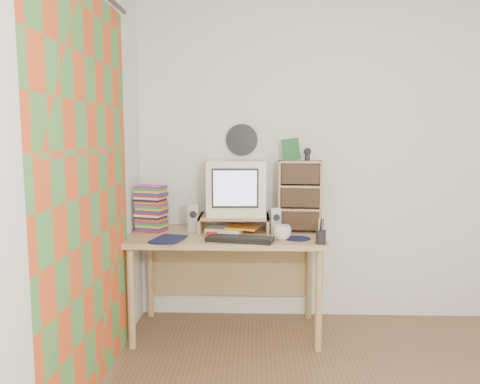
# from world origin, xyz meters

# --- Properties ---
(back_wall) EXTENTS (3.50, 0.00, 3.50)m
(back_wall) POSITION_xyz_m (0.00, 1.75, 1.25)
(back_wall) COLOR white
(back_wall) RESTS_ON floor
(left_wall) EXTENTS (0.00, 3.50, 3.50)m
(left_wall) POSITION_xyz_m (-1.75, 0.00, 1.25)
(left_wall) COLOR white
(left_wall) RESTS_ON floor
(curtain) EXTENTS (0.00, 2.20, 2.20)m
(curtain) POSITION_xyz_m (-1.71, 0.48, 1.15)
(curtain) COLOR #DD4C1F
(curtain) RESTS_ON left_wall
(wall_disc) EXTENTS (0.25, 0.02, 0.25)m
(wall_disc) POSITION_xyz_m (-0.93, 1.73, 1.43)
(wall_disc) COLOR black
(wall_disc) RESTS_ON back_wall
(desk) EXTENTS (1.40, 0.70, 0.75)m
(desk) POSITION_xyz_m (-1.03, 1.44, 0.62)
(desk) COLOR tan
(desk) RESTS_ON floor
(monitor_riser) EXTENTS (0.52, 0.30, 0.12)m
(monitor_riser) POSITION_xyz_m (-0.98, 1.48, 0.84)
(monitor_riser) COLOR tan
(monitor_riser) RESTS_ON desk
(crt_monitor) EXTENTS (0.45, 0.45, 0.41)m
(crt_monitor) POSITION_xyz_m (-0.97, 1.53, 1.07)
(crt_monitor) COLOR silver
(crt_monitor) RESTS_ON monitor_riser
(speaker_left) EXTENTS (0.09, 0.09, 0.21)m
(speaker_left) POSITION_xyz_m (-1.28, 1.45, 0.86)
(speaker_left) COLOR #BABBC0
(speaker_left) RESTS_ON desk
(speaker_right) EXTENTS (0.08, 0.08, 0.19)m
(speaker_right) POSITION_xyz_m (-0.67, 1.41, 0.85)
(speaker_right) COLOR #BABBC0
(speaker_right) RESTS_ON desk
(keyboard) EXTENTS (0.47, 0.24, 0.03)m
(keyboard) POSITION_xyz_m (-0.93, 1.13, 0.77)
(keyboard) COLOR black
(keyboard) RESTS_ON desk
(dvd_stack) EXTENTS (0.24, 0.20, 0.29)m
(dvd_stack) POSITION_xyz_m (-1.60, 1.47, 0.90)
(dvd_stack) COLOR brown
(dvd_stack) RESTS_ON desk
(cd_rack) EXTENTS (0.33, 0.19, 0.53)m
(cd_rack) POSITION_xyz_m (-0.49, 1.49, 1.01)
(cd_rack) COLOR tan
(cd_rack) RESTS_ON desk
(mug) EXTENTS (0.14, 0.14, 0.10)m
(mug) POSITION_xyz_m (-0.64, 1.19, 0.80)
(mug) COLOR silver
(mug) RESTS_ON desk
(diary) EXTENTS (0.26, 0.22, 0.05)m
(diary) POSITION_xyz_m (-1.50, 1.15, 0.77)
(diary) COLOR #11163E
(diary) RESTS_ON desk
(mousepad) EXTENTS (0.19, 0.19, 0.00)m
(mousepad) POSITION_xyz_m (-0.53, 1.22, 0.75)
(mousepad) COLOR #101235
(mousepad) RESTS_ON desk
(pen_cup) EXTENTS (0.07, 0.07, 0.13)m
(pen_cup) POSITION_xyz_m (-0.39, 1.07, 0.82)
(pen_cup) COLOR black
(pen_cup) RESTS_ON desk
(papers) EXTENTS (0.31, 0.26, 0.04)m
(papers) POSITION_xyz_m (-0.99, 1.47, 0.77)
(papers) COLOR silver
(papers) RESTS_ON desk
(red_box) EXTENTS (0.08, 0.05, 0.04)m
(red_box) POSITION_xyz_m (-1.13, 1.24, 0.77)
(red_box) COLOR red
(red_box) RESTS_ON desk
(game_box) EXTENTS (0.13, 0.04, 0.16)m
(game_box) POSITION_xyz_m (-0.56, 1.51, 1.36)
(game_box) COLOR #164F1E
(game_box) RESTS_ON cd_rack
(webcam) EXTENTS (0.06, 0.06, 0.09)m
(webcam) POSITION_xyz_m (-0.44, 1.49, 1.33)
(webcam) COLOR black
(webcam) RESTS_ON cd_rack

